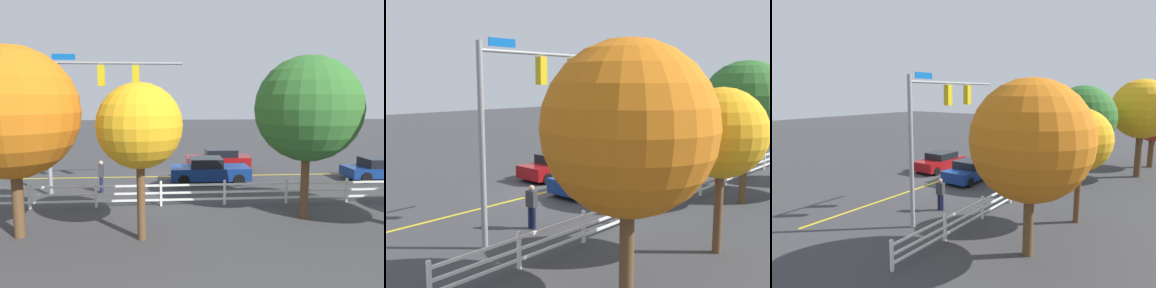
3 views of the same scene
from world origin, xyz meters
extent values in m
plane|color=#38383A|center=(0.00, 0.00, 0.00)|extent=(120.00, 120.00, 0.00)
cube|color=gold|center=(-4.00, 0.00, 0.00)|extent=(28.00, 0.16, 0.01)
cylinder|color=gray|center=(6.84, 4.03, 3.42)|extent=(0.20, 0.20, 6.83)
cylinder|color=gray|center=(3.55, 4.03, 6.53)|extent=(6.59, 0.12, 0.12)
cube|color=#0C59B2|center=(5.94, 4.05, 6.81)|extent=(1.10, 0.03, 0.28)
cube|color=gold|center=(4.19, 4.03, 5.93)|extent=(0.32, 0.28, 1.00)
sphere|color=red|center=(4.19, 3.88, 6.25)|extent=(0.17, 0.17, 0.17)
sphere|color=orange|center=(4.19, 3.88, 5.93)|extent=(0.17, 0.17, 0.17)
sphere|color=#148C19|center=(4.19, 3.88, 5.61)|extent=(0.17, 0.17, 0.17)
cube|color=gold|center=(2.53, 4.03, 5.93)|extent=(0.32, 0.28, 1.00)
sphere|color=red|center=(2.53, 3.88, 6.25)|extent=(0.17, 0.17, 0.17)
sphere|color=orange|center=(2.53, 3.88, 5.93)|extent=(0.17, 0.17, 0.17)
sphere|color=#148C19|center=(2.53, 3.88, 5.61)|extent=(0.17, 0.17, 0.17)
cube|color=navy|center=(-1.43, 1.68, 0.57)|extent=(4.53, 1.93, 0.71)
cube|color=black|center=(-1.21, 1.68, 1.19)|extent=(1.84, 1.73, 0.52)
cylinder|color=black|center=(-2.97, 0.79, 0.32)|extent=(0.64, 0.22, 0.64)
cylinder|color=black|center=(-2.96, 2.58, 0.32)|extent=(0.64, 0.22, 0.64)
cylinder|color=black|center=(0.10, 0.78, 0.32)|extent=(0.64, 0.22, 0.64)
cylinder|color=black|center=(0.11, 2.56, 0.32)|extent=(0.64, 0.22, 0.64)
cube|color=maroon|center=(-2.44, -2.03, 0.57)|extent=(4.27, 1.94, 0.70)
cube|color=black|center=(-2.65, -2.03, 1.17)|extent=(2.12, 1.73, 0.50)
cylinder|color=black|center=(-0.99, -1.16, 0.32)|extent=(0.64, 0.23, 0.64)
cylinder|color=black|center=(-1.01, -2.94, 0.32)|extent=(0.64, 0.23, 0.64)
cylinder|color=black|center=(-3.88, -1.13, 0.32)|extent=(0.64, 0.23, 0.64)
cylinder|color=black|center=(-3.90, -2.90, 0.32)|extent=(0.64, 0.23, 0.64)
cube|color=navy|center=(-11.98, 1.72, 0.51)|extent=(4.78, 1.84, 0.57)
cube|color=black|center=(-11.74, 1.73, 1.05)|extent=(2.19, 1.63, 0.52)
cylinder|color=black|center=(-13.58, 0.88, 0.32)|extent=(0.64, 0.23, 0.64)
cylinder|color=black|center=(-13.61, 2.52, 0.32)|extent=(0.64, 0.23, 0.64)
cylinder|color=black|center=(-10.35, 0.92, 0.32)|extent=(0.64, 0.23, 0.64)
cylinder|color=black|center=(-10.38, 2.57, 0.32)|extent=(0.64, 0.23, 0.64)
cylinder|color=#191E3F|center=(4.41, 3.77, 0.42)|extent=(0.16, 0.16, 0.85)
cylinder|color=#191E3F|center=(4.43, 3.57, 0.42)|extent=(0.16, 0.16, 0.85)
cube|color=#333338|center=(4.42, 3.67, 1.16)|extent=(0.29, 0.42, 0.62)
sphere|color=tan|center=(4.42, 3.67, 1.58)|extent=(0.22, 0.22, 0.22)
cube|color=white|center=(-16.00, 6.12, 0.57)|extent=(0.10, 0.10, 1.15)
cube|color=white|center=(-13.11, 6.12, 0.57)|extent=(0.10, 0.10, 1.15)
cube|color=white|center=(-10.22, 6.12, 0.57)|extent=(0.10, 0.10, 1.15)
cube|color=white|center=(-7.33, 6.12, 0.57)|extent=(0.10, 0.10, 1.15)
cube|color=white|center=(-4.44, 6.12, 0.57)|extent=(0.10, 0.10, 1.15)
cube|color=white|center=(-1.56, 6.12, 0.57)|extent=(0.10, 0.10, 1.15)
cube|color=white|center=(1.33, 6.12, 0.57)|extent=(0.10, 0.10, 1.15)
cube|color=white|center=(4.22, 6.12, 0.57)|extent=(0.10, 0.10, 1.15)
cube|color=white|center=(7.11, 6.12, 0.57)|extent=(0.10, 0.10, 1.15)
cube|color=white|center=(10.00, 6.12, 0.57)|extent=(0.10, 0.10, 1.15)
cube|color=white|center=(-3.00, 6.12, 0.95)|extent=(26.00, 0.06, 0.09)
cube|color=white|center=(-3.00, 6.12, 0.60)|extent=(26.00, 0.06, 0.09)
cube|color=white|center=(-3.00, 6.12, 0.28)|extent=(26.00, 0.06, 0.09)
cylinder|color=brown|center=(1.95, 9.91, 1.43)|extent=(0.28, 0.28, 2.86)
sphere|color=gold|center=(1.95, 9.91, 3.94)|extent=(2.88, 2.88, 2.88)
cylinder|color=brown|center=(6.23, 9.40, 1.34)|extent=(0.38, 0.38, 2.69)
sphere|color=#C66614|center=(6.23, 9.40, 4.37)|extent=(4.49, 4.49, 4.49)
cylinder|color=brown|center=(-4.47, 8.17, 1.44)|extent=(0.32, 0.32, 2.89)
sphere|color=#2D6628|center=(-4.47, 8.17, 4.44)|extent=(4.14, 4.14, 4.14)
cylinder|color=brown|center=(-13.22, 11.28, 1.27)|extent=(0.44, 0.44, 2.54)
sphere|color=#B22D19|center=(-13.22, 11.28, 3.75)|extent=(3.20, 3.20, 3.20)
cylinder|color=brown|center=(-9.11, 10.90, 1.67)|extent=(0.45, 0.45, 3.34)
sphere|color=gold|center=(-9.11, 10.90, 4.91)|extent=(4.18, 4.18, 4.18)
camera|label=1|loc=(1.07, 21.75, 4.83)|focal=33.18mm
camera|label=2|loc=(15.10, 15.76, 5.49)|focal=40.90mm
camera|label=3|loc=(17.14, 14.22, 6.09)|focal=30.94mm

